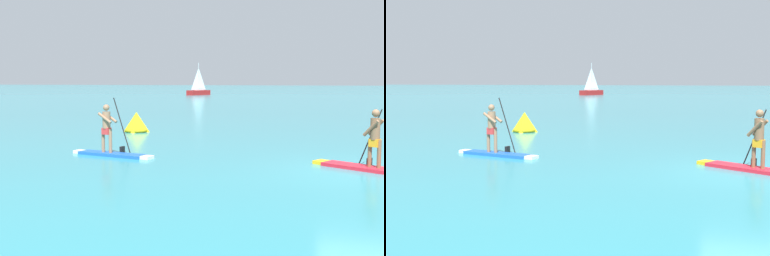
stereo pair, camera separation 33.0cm
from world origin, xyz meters
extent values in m
plane|color=teal|center=(0.00, 0.00, 0.00)|extent=(440.00, 440.00, 0.00)
cube|color=blue|center=(-7.90, 0.87, 0.05)|extent=(2.52, 1.10, 0.10)
cube|color=white|center=(-6.55, 0.56, 0.05)|extent=(0.39, 0.45, 0.10)
cube|color=white|center=(-9.24, 1.19, 0.05)|extent=(0.37, 0.39, 0.10)
cylinder|color=#997051|center=(-7.95, 0.89, 0.50)|extent=(0.11, 0.11, 0.81)
cylinder|color=#997051|center=(-8.25, 0.96, 0.50)|extent=(0.11, 0.11, 0.81)
cube|color=red|center=(-8.10, 0.92, 0.82)|extent=(0.30, 0.27, 0.22)
cylinder|color=#997051|center=(-8.10, 0.92, 1.18)|extent=(0.26, 0.26, 0.55)
sphere|color=#997051|center=(-8.10, 0.92, 1.59)|extent=(0.21, 0.21, 0.21)
cylinder|color=#997051|center=(-8.02, 1.06, 1.26)|extent=(0.55, 0.23, 0.37)
cylinder|color=#997051|center=(-8.09, 0.76, 1.26)|extent=(0.55, 0.23, 0.37)
cylinder|color=black|center=(-7.67, 1.21, 0.98)|extent=(0.67, 0.19, 1.86)
cube|color=black|center=(-7.67, 1.21, 0.12)|extent=(0.12, 0.21, 0.32)
cube|color=red|center=(0.16, 0.21, 0.05)|extent=(2.72, 2.03, 0.10)
cube|color=yellow|center=(-1.18, 1.05, 0.05)|extent=(0.54, 0.57, 0.10)
cylinder|color=brown|center=(0.10, 0.25, 0.49)|extent=(0.11, 0.11, 0.77)
cylinder|color=brown|center=(0.33, 0.10, 0.49)|extent=(0.11, 0.11, 0.77)
cube|color=orange|center=(0.22, 0.18, 0.78)|extent=(0.34, 0.32, 0.22)
cylinder|color=brown|center=(0.22, 0.18, 1.17)|extent=(0.26, 0.26, 0.59)
sphere|color=brown|center=(0.22, 0.18, 1.60)|extent=(0.21, 0.21, 0.21)
cylinder|color=brown|center=(0.09, 0.07, 1.20)|extent=(0.42, 0.31, 0.51)
cylinder|color=brown|center=(0.26, 0.33, 1.20)|extent=(0.42, 0.31, 0.51)
cylinder|color=black|center=(0.15, 0.72, 0.88)|extent=(0.57, 0.38, 1.63)
cube|color=black|center=(0.15, 0.72, 0.12)|extent=(0.17, 0.21, 0.32)
pyramid|color=yellow|center=(-9.90, 8.24, 0.48)|extent=(0.98, 0.98, 0.96)
torus|color=olive|center=(-9.90, 8.24, 0.06)|extent=(1.15, 1.15, 0.12)
cube|color=#A51E1E|center=(-21.41, 66.28, 0.40)|extent=(3.22, 4.85, 0.80)
cylinder|color=#B2B2B7|center=(-21.41, 66.28, 3.08)|extent=(0.12, 0.12, 4.55)
pyramid|color=white|center=(-21.41, 66.28, 2.73)|extent=(1.40, 1.72, 3.66)
cube|color=silver|center=(-21.41, 66.28, 1.04)|extent=(1.55, 1.93, 0.48)
camera|label=1|loc=(-1.17, -14.15, 2.50)|focal=46.42mm
camera|label=2|loc=(-0.85, -14.06, 2.50)|focal=46.42mm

